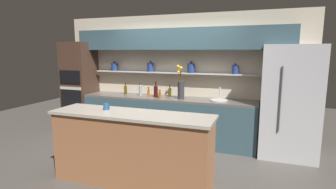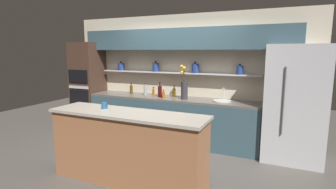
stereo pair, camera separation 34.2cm
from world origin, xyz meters
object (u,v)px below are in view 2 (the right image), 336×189
object	(u,v)px
flower_vase	(184,88)
bottle_sauce_0	(164,95)
refrigerator	(295,104)
bottle_sauce_2	(153,92)
oven_tower	(88,87)
sink_fixture	(222,100)
bottle_wine_3	(160,91)
coffee_mug	(104,106)
bottle_oil_1	(174,92)
bottle_oil_5	(131,89)
bottle_spirit_4	(145,90)

from	to	relation	value
flower_vase	bottle_sauce_0	distance (m)	0.45
refrigerator	bottle_sauce_2	bearing A→B (deg)	176.05
oven_tower	sink_fixture	world-z (taller)	oven_tower
flower_vase	bottle_sauce_2	size ratio (longest dim) A/B	4.01
refrigerator	bottle_wine_3	world-z (taller)	refrigerator
sink_fixture	coffee_mug	world-z (taller)	sink_fixture
bottle_oil_1	coffee_mug	xyz separation A→B (m)	(-0.29, -1.92, 0.06)
flower_vase	sink_fixture	xyz separation A→B (m)	(0.74, 0.07, -0.20)
oven_tower	flower_vase	world-z (taller)	oven_tower
bottle_sauce_0	bottle_sauce_2	bearing A→B (deg)	143.90
flower_vase	oven_tower	bearing A→B (deg)	178.75
refrigerator	bottle_oil_1	world-z (taller)	refrigerator
bottle_oil_1	bottle_oil_5	world-z (taller)	bottle_oil_5
refrigerator	flower_vase	xyz separation A→B (m)	(-1.96, -0.02, 0.16)
bottle_spirit_4	flower_vase	bearing A→B (deg)	-5.05
oven_tower	bottle_oil_1	world-z (taller)	oven_tower
flower_vase	bottle_spirit_4	bearing A→B (deg)	174.95
bottle_sauce_0	oven_tower	bearing A→B (deg)	176.77
bottle_sauce_0	bottle_wine_3	world-z (taller)	bottle_wine_3
sink_fixture	flower_vase	bearing A→B (deg)	-174.98
bottle_wine_3	bottle_oil_5	bearing A→B (deg)	170.84
bottle_spirit_4	coffee_mug	distance (m)	1.84
bottle_sauce_2	bottle_oil_5	size ratio (longest dim) A/B	0.68
coffee_mug	flower_vase	bearing A→B (deg)	71.11
flower_vase	bottle_sauce_2	bearing A→B (deg)	165.26
refrigerator	flower_vase	size ratio (longest dim) A/B	2.93
sink_fixture	bottle_sauce_2	size ratio (longest dim) A/B	1.98
bottle_sauce_2	coffee_mug	distance (m)	1.94
sink_fixture	bottle_sauce_0	size ratio (longest dim) A/B	1.98
oven_tower	refrigerator	bearing A→B (deg)	-0.47
refrigerator	bottle_wine_3	size ratio (longest dim) A/B	6.19
bottle_oil_1	bottle_sauce_2	size ratio (longest dim) A/B	1.38
oven_tower	bottle_sauce_2	world-z (taller)	oven_tower
refrigerator	bottle_oil_5	xyz separation A→B (m)	(-3.28, 0.13, 0.04)
bottle_oil_1	bottle_oil_5	xyz separation A→B (m)	(-1.02, -0.04, 0.01)
flower_vase	sink_fixture	bearing A→B (deg)	5.02
refrigerator	flower_vase	bearing A→B (deg)	-179.51
bottle_oil_1	bottle_wine_3	xyz separation A→B (m)	(-0.25, -0.16, 0.03)
oven_tower	bottle_spirit_4	xyz separation A→B (m)	(1.53, 0.03, 0.00)
oven_tower	bottle_sauce_0	xyz separation A→B (m)	(2.03, -0.11, -0.04)
oven_tower	flower_vase	xyz separation A→B (m)	(2.45, -0.05, 0.11)
coffee_mug	bottle_sauce_2	bearing A→B (deg)	95.81
flower_vase	bottle_oil_5	size ratio (longest dim) A/B	2.73
refrigerator	bottle_oil_1	bearing A→B (deg)	175.61
sink_fixture	bottle_sauce_2	bearing A→B (deg)	174.68
refrigerator	bottle_sauce_0	size ratio (longest dim) A/B	11.77
flower_vase	bottle_sauce_0	world-z (taller)	flower_vase
bottle_wine_3	coffee_mug	size ratio (longest dim) A/B	3.26
bottle_oil_5	bottle_sauce_2	bearing A→B (deg)	6.16
bottle_oil_5	bottle_wine_3	bearing A→B (deg)	-9.16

